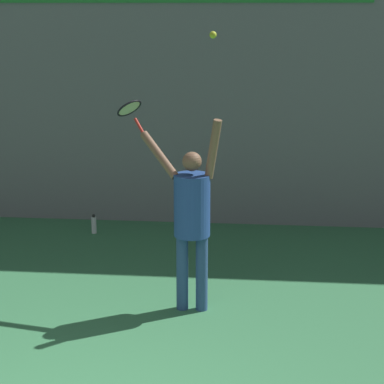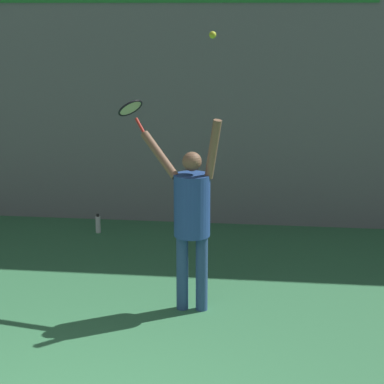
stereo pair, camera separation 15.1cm
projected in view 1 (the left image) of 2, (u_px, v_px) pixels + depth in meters
back_wall at (164, 58)px, 10.19m from camera, size 18.00×0.10×5.00m
tennis_player at (192, 213)px, 7.39m from camera, size 0.94×0.56×2.13m
tennis_racket at (130, 110)px, 7.61m from camera, size 0.38×0.38×0.37m
tennis_ball at (213, 35)px, 6.76m from camera, size 0.07×0.07×0.07m
water_bottle at (94, 225)px, 10.21m from camera, size 0.07×0.07×0.28m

